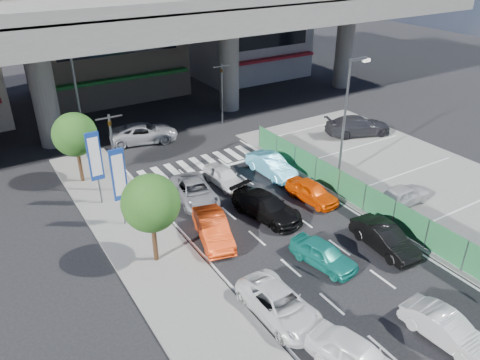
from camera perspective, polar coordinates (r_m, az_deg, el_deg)
ground at (r=24.42m, az=9.22°, el=-9.30°), size 120.00×120.00×0.00m
parking_lot at (r=32.76m, az=21.75°, el=-0.73°), size 12.00×28.00×0.06m
sidewalk_left at (r=24.20m, az=-10.13°, el=-9.60°), size 4.00×30.00×0.12m
fence_run at (r=27.77m, az=16.40°, el=-2.99°), size 0.16×22.00×1.80m
expressway at (r=39.11m, az=-12.12°, el=18.65°), size 64.00×14.00×10.75m
building_center at (r=49.62m, az=-16.77°, el=18.46°), size 14.00×10.90×15.00m
building_east at (r=55.48m, az=0.57°, el=18.86°), size 12.00×10.90×12.00m
traffic_light_left at (r=29.24m, az=-15.43°, el=5.40°), size 1.60×1.24×5.20m
traffic_light_right at (r=39.73m, az=-2.25°, el=12.21°), size 1.60×1.24×5.20m
street_lamp_right at (r=30.52m, az=12.96°, el=8.32°), size 1.65×0.22×8.00m
street_lamp_left at (r=34.46m, az=-18.95°, el=9.74°), size 1.65×0.22×8.00m
signboard_near at (r=25.82m, az=-14.53°, el=0.34°), size 0.80×0.14×4.70m
signboard_far at (r=28.36m, az=-17.25°, el=2.50°), size 0.80×0.14×4.70m
tree_near at (r=22.36m, az=-10.82°, el=-2.80°), size 2.80×2.80×4.80m
tree_far at (r=31.37m, az=-19.50°, el=5.23°), size 2.80×2.80×4.80m
van_white_back_left at (r=19.03m, az=14.10°, el=-20.20°), size 2.60×4.33×1.38m
hatch_white_back_mid at (r=21.26m, az=23.82°, el=-16.24°), size 1.60×3.81×1.22m
sedan_white_mid_left at (r=20.65m, az=4.89°, el=-14.90°), size 2.18×4.48×1.23m
taxi_teal_mid at (r=23.68m, az=10.13°, el=-8.87°), size 2.10×3.82×1.23m
hatch_black_mid_right at (r=25.46m, az=17.21°, el=-6.78°), size 1.71×4.14×1.33m
taxi_orange_left at (r=25.04m, az=-3.30°, el=-5.96°), size 2.48×4.42×1.38m
sedan_black_mid at (r=27.02m, az=3.24°, el=-3.23°), size 2.80×4.97×1.36m
taxi_orange_right at (r=28.95m, az=8.76°, el=-1.40°), size 1.84×3.78×1.24m
wagon_silver_front_left at (r=28.76m, az=-5.53°, el=-1.38°), size 2.78×4.81×1.26m
sedan_white_front_mid at (r=30.45m, az=-1.94°, el=0.45°), size 1.55×3.62×1.22m
kei_truck_front_right at (r=31.76m, az=3.84°, el=1.77°), size 1.65×4.25×1.38m
crossing_wagon_silver at (r=37.69m, az=-11.67°, el=5.63°), size 5.74×3.78×1.47m
parked_sedan_white at (r=29.74m, az=19.23°, el=-1.74°), size 3.81×1.65×1.28m
parked_sedan_dgrey at (r=39.33m, az=14.19°, el=6.45°), size 5.73×3.84×1.54m
traffic_cone at (r=31.31m, az=9.84°, el=0.45°), size 0.48×0.48×0.73m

